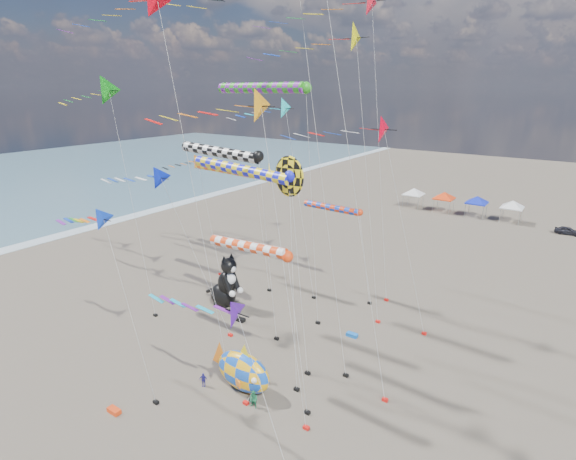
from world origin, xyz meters
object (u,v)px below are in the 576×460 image
(cat_inflatable, at_px, (225,279))
(person_adult, at_px, (259,371))
(fish_inflatable, at_px, (243,371))
(child_blue, at_px, (203,380))
(child_green, at_px, (254,400))
(parked_car, at_px, (568,231))

(cat_inflatable, distance_m, person_adult, 12.00)
(cat_inflatable, xyz_separation_m, fish_inflatable, (9.26, -8.45, -1.13))
(child_blue, bearing_deg, child_green, -21.40)
(cat_inflatable, distance_m, parked_car, 48.78)
(person_adult, relative_size, child_green, 1.30)
(person_adult, distance_m, parked_car, 51.48)
(fish_inflatable, bearing_deg, child_blue, -154.14)
(person_adult, bearing_deg, cat_inflatable, 139.15)
(fish_inflatable, xyz_separation_m, child_green, (1.67, -0.96, -0.84))
(fish_inflatable, bearing_deg, parked_car, 73.53)
(cat_inflatable, relative_size, child_green, 4.24)
(fish_inflatable, bearing_deg, child_green, -29.78)
(fish_inflatable, distance_m, child_green, 2.10)
(fish_inflatable, height_order, child_blue, fish_inflatable)
(parked_car, bearing_deg, child_blue, 159.63)
(cat_inflatable, relative_size, parked_car, 1.62)
(cat_inflatable, height_order, parked_car, cat_inflatable)
(child_blue, bearing_deg, cat_inflatable, 100.24)
(child_green, relative_size, parked_car, 0.38)
(person_adult, distance_m, child_blue, 3.80)
(fish_inflatable, bearing_deg, cat_inflatable, 137.60)
(child_blue, bearing_deg, parked_car, 46.58)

